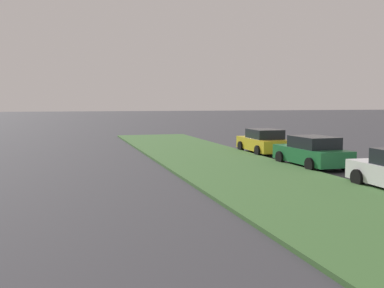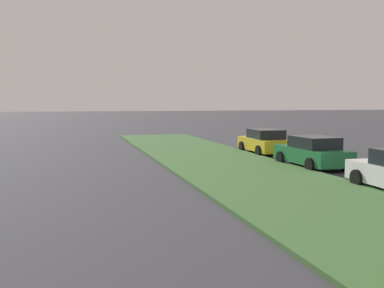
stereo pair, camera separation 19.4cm
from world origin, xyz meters
TOP-DOWN VIEW (x-y plane):
  - grass_median at (10.00, 8.46)m, footprint 60.00×6.00m
  - parked_car_green at (18.80, 4.68)m, footprint 4.35×2.12m
  - parked_car_yellow at (24.49, 4.53)m, footprint 4.34×2.09m

SIDE VIEW (x-z plane):
  - grass_median at x=10.00m, z-range 0.00..0.12m
  - parked_car_green at x=18.80m, z-range -0.02..1.45m
  - parked_car_yellow at x=24.49m, z-range -0.02..1.45m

